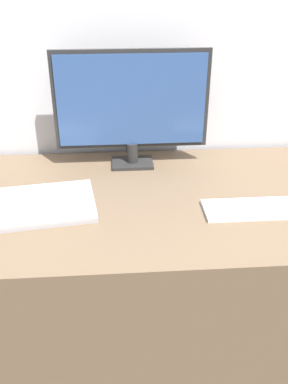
{
  "coord_description": "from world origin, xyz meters",
  "views": [
    {
      "loc": [
        -0.1,
        -1.03,
        1.38
      ],
      "look_at": [
        -0.02,
        0.09,
        0.77
      ],
      "focal_mm": 40.0,
      "sensor_mm": 36.0,
      "label": 1
    }
  ],
  "objects_px": {
    "keyboard": "(252,209)",
    "laptop": "(38,205)",
    "monitor": "(132,105)",
    "ereader": "(41,204)"
  },
  "relations": [
    {
      "from": "keyboard",
      "to": "laptop",
      "type": "distance_m",
      "value": 0.65
    },
    {
      "from": "keyboard",
      "to": "laptop",
      "type": "relative_size",
      "value": 0.78
    },
    {
      "from": "monitor",
      "to": "ereader",
      "type": "height_order",
      "value": "monitor"
    },
    {
      "from": "monitor",
      "to": "keyboard",
      "type": "bearing_deg",
      "value": -46.36
    },
    {
      "from": "monitor",
      "to": "keyboard",
      "type": "distance_m",
      "value": 0.54
    },
    {
      "from": "monitor",
      "to": "laptop",
      "type": "xyz_separation_m",
      "value": [
        -0.3,
        -0.29,
        -0.22
      ]
    },
    {
      "from": "ereader",
      "to": "laptop",
      "type": "bearing_deg",
      "value": 132.74
    },
    {
      "from": "monitor",
      "to": "keyboard",
      "type": "xyz_separation_m",
      "value": [
        0.34,
        -0.36,
        -0.22
      ]
    },
    {
      "from": "monitor",
      "to": "keyboard",
      "type": "height_order",
      "value": "monitor"
    },
    {
      "from": "keyboard",
      "to": "ereader",
      "type": "bearing_deg",
      "value": 175.42
    }
  ]
}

